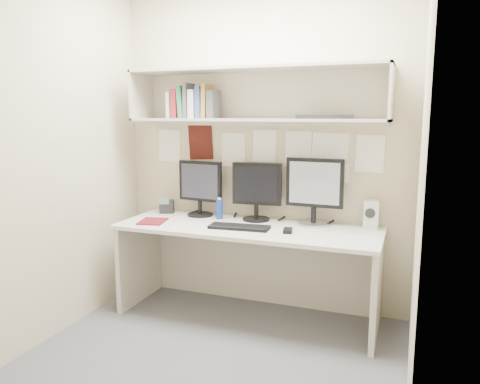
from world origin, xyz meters
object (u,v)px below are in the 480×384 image
at_px(maroon_notebook, 153,221).
at_px(desk_phone, 167,206).
at_px(monitor_center, 257,189).
at_px(keyboard, 239,227).
at_px(speaker, 371,215).
at_px(monitor_left, 200,186).
at_px(desk, 248,271).
at_px(monitor_right, 314,189).

relative_size(maroon_notebook, desk_phone, 1.61).
xyz_separation_m(monitor_center, keyboard, (-0.03, -0.32, -0.24)).
distance_m(keyboard, speaker, 0.98).
height_order(monitor_left, monitor_center, monitor_center).
bearing_deg(desk, desk_phone, 165.57).
relative_size(monitor_left, maroon_notebook, 1.96).
bearing_deg(maroon_notebook, keyboard, -8.20).
bearing_deg(monitor_left, desk_phone, -172.61).
bearing_deg(monitor_center, maroon_notebook, -159.20).
bearing_deg(speaker, monitor_left, 171.81).
distance_m(desk, monitor_center, 0.65).
height_order(monitor_center, speaker, monitor_center).
bearing_deg(maroon_notebook, desk, -0.94).
height_order(monitor_left, speaker, monitor_left).
relative_size(desk, maroon_notebook, 8.56).
relative_size(desk, speaker, 9.49).
xyz_separation_m(desk, maroon_notebook, (-0.75, -0.14, 0.37)).
bearing_deg(desk_phone, monitor_center, -20.23).
xyz_separation_m(monitor_left, monitor_center, (0.50, -0.00, 0.00)).
bearing_deg(desk_phone, speaker, -19.59).
relative_size(keyboard, speaker, 2.13).
xyz_separation_m(desk, monitor_center, (-0.00, 0.22, 0.62)).
xyz_separation_m(monitor_left, keyboard, (0.47, -0.32, -0.24)).
height_order(desk, desk_phone, desk_phone).
relative_size(desk, keyboard, 4.45).
bearing_deg(keyboard, desk_phone, 153.87).
bearing_deg(speaker, keyboard, -168.64).
distance_m(monitor_right, maroon_notebook, 1.29).
bearing_deg(monitor_right, monitor_left, -178.29).
xyz_separation_m(keyboard, speaker, (0.92, 0.35, 0.09)).
distance_m(monitor_left, speaker, 1.39).
distance_m(desk, keyboard, 0.39).
relative_size(monitor_right, speaker, 2.44).
xyz_separation_m(monitor_right, maroon_notebook, (-1.21, -0.36, -0.27)).
height_order(monitor_left, monitor_right, monitor_right).
distance_m(desk, speaker, 1.03).
bearing_deg(monitor_center, speaker, -3.18).
height_order(keyboard, maroon_notebook, keyboard).
bearing_deg(speaker, maroon_notebook, -175.92).
distance_m(monitor_center, keyboard, 0.40).
relative_size(monitor_right, desk_phone, 3.53).
xyz_separation_m(desk, keyboard, (-0.03, -0.10, 0.37)).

